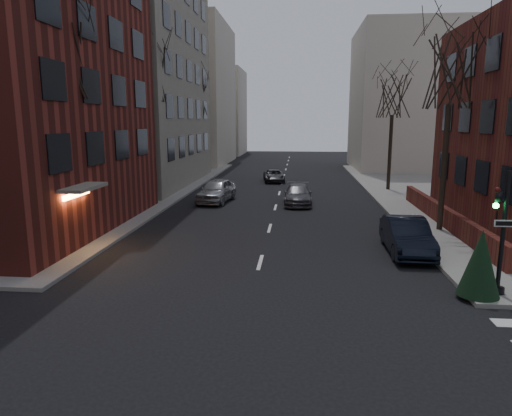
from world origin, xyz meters
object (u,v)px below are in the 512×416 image
at_px(tree_right_b, 393,96).
at_px(car_lane_gray, 298,195).
at_px(tree_left_a, 62,55).
at_px(tree_left_c, 196,96).
at_px(car_lane_silver, 216,191).
at_px(streetlamp_near, 142,144).
at_px(evergreen_shrub, 480,263).
at_px(traffic_signal, 500,241).
at_px(sandwich_board, 415,224).
at_px(streetlamp_far, 207,134).
at_px(car_lane_far, 274,176).
at_px(parked_sedan, 407,236).
at_px(tree_left_b, 150,73).
at_px(tree_right_a, 452,71).

xyz_separation_m(tree_right_b, car_lane_gray, (-7.33, -6.70, -6.92)).
height_order(tree_left_a, tree_left_c, tree_left_a).
height_order(car_lane_silver, car_lane_gray, car_lane_silver).
height_order(streetlamp_near, evergreen_shrub, streetlamp_near).
bearing_deg(traffic_signal, tree_right_b, 87.85).
xyz_separation_m(streetlamp_near, sandwich_board, (15.50, -5.01, -3.62)).
distance_m(streetlamp_far, car_lane_gray, 19.63).
relative_size(car_lane_silver, evergreen_shrub, 2.20).
xyz_separation_m(car_lane_gray, car_lane_far, (-2.27, 11.55, -0.10)).
relative_size(traffic_signal, evergreen_shrub, 1.84).
bearing_deg(tree_left_c, car_lane_far, -21.49).
bearing_deg(sandwich_board, streetlamp_far, 126.63).
bearing_deg(tree_left_c, evergreen_shrub, -62.74).
bearing_deg(evergreen_shrub, car_lane_far, 106.08).
bearing_deg(tree_left_a, streetlamp_near, 85.71).
bearing_deg(streetlamp_near, car_lane_silver, 42.85).
xyz_separation_m(parked_sedan, evergreen_shrub, (1.10, -5.16, 0.47)).
bearing_deg(evergreen_shrub, tree_left_a, 161.96).
relative_size(parked_sedan, evergreen_shrub, 2.14).
height_order(traffic_signal, tree_left_a, tree_left_a).
height_order(traffic_signal, evergreen_shrub, traffic_signal).
relative_size(streetlamp_far, car_lane_gray, 1.37).
bearing_deg(evergreen_shrub, parked_sedan, 102.05).
bearing_deg(car_lane_gray, parked_sedan, -67.68).
bearing_deg(car_lane_silver, traffic_signal, -46.57).
bearing_deg(car_lane_far, parked_sedan, -79.89).
distance_m(traffic_signal, tree_left_a, 18.66).
xyz_separation_m(car_lane_far, evergreen_shrub, (8.10, -28.09, 0.68)).
height_order(traffic_signal, parked_sedan, traffic_signal).
distance_m(car_lane_gray, car_lane_far, 11.77).
relative_size(tree_left_a, tree_right_b, 1.12).
height_order(tree_left_b, tree_left_c, tree_left_b).
xyz_separation_m(tree_right_a, tree_right_b, (0.00, 14.00, -0.44)).
relative_size(tree_left_a, car_lane_gray, 2.24).
distance_m(tree_right_b, car_lane_far, 12.85).
relative_size(streetlamp_near, car_lane_far, 1.55).
height_order(tree_left_c, evergreen_shrub, tree_left_c).
bearing_deg(car_lane_silver, evergreen_shrub, -48.41).
distance_m(car_lane_silver, sandwich_board, 14.45).
bearing_deg(tree_left_c, tree_right_b, -24.44).
relative_size(tree_left_b, streetlamp_far, 1.72).
relative_size(tree_left_b, tree_right_a, 1.11).
bearing_deg(car_lane_silver, car_lane_far, 80.08).
bearing_deg(parked_sedan, streetlamp_far, 117.75).
bearing_deg(car_lane_far, car_lane_silver, -114.01).
height_order(car_lane_gray, evergreen_shrub, evergreen_shrub).
distance_m(tree_left_b, car_lane_gray, 13.19).
height_order(parked_sedan, car_lane_silver, car_lane_silver).
bearing_deg(tree_right_a, car_lane_gray, 135.10).
distance_m(tree_right_a, tree_right_b, 14.01).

